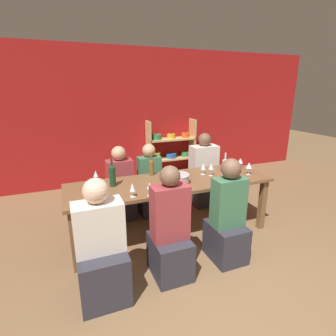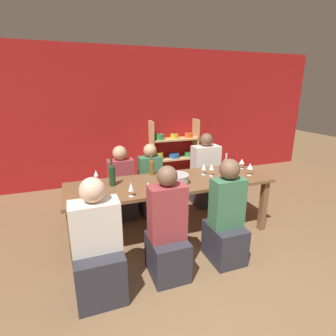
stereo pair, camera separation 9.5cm
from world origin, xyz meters
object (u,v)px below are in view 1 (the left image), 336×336
dining_table (171,187)px  mixing_bowl (177,178)px  wine_glass_white_d (211,167)px  wine_glass_red_a (240,161)px  shelf_unit (171,154)px  wine_bottle_amber (112,175)px  wine_bottle_dark (151,167)px  wine_glass_empty_b (249,166)px  person_near_a (227,223)px  person_near_b (101,255)px  wine_bottle_green (225,165)px  person_far_a (121,191)px  wine_glass_white_b (96,174)px  wine_glass_white_a (150,186)px  wine_glass_empty_a (203,167)px  cell_phone (91,187)px  wine_glass_white_c (92,188)px  person_far_c (203,178)px  person_near_c (170,237)px  person_far_b (150,188)px  wine_glass_white_e (132,188)px  wine_glass_red_b (224,171)px

dining_table → mixing_bowl: mixing_bowl is taller
mixing_bowl → wine_glass_white_d: (0.55, 0.11, 0.06)m
wine_glass_red_a → shelf_unit: bearing=98.4°
wine_bottle_amber → wine_bottle_dark: bearing=22.0°
wine_glass_empty_b → person_near_a: size_ratio=0.14×
mixing_bowl → wine_glass_white_d: wine_glass_white_d is taller
wine_bottle_dark → wine_glass_red_a: 1.36m
wine_glass_empty_b → wine_glass_white_d: 0.53m
person_near_b → wine_bottle_green: bearing=23.1°
shelf_unit → person_far_a: shelf_unit is taller
dining_table → wine_glass_empty_b: size_ratio=15.46×
wine_bottle_dark → wine_glass_white_b: 0.75m
person_near_b → wine_glass_red_a: bearing=22.8°
wine_glass_white_d → wine_glass_white_a: bearing=-160.3°
wine_glass_empty_b → person_near_b: size_ratio=0.14×
wine_bottle_dark → wine_glass_empty_a: (0.68, -0.24, -0.01)m
wine_glass_white_b → wine_glass_white_d: (1.50, -0.29, 0.01)m
shelf_unit → wine_bottle_amber: size_ratio=3.66×
wine_glass_empty_b → cell_phone: bearing=172.1°
wine_bottle_amber → wine_glass_white_c: size_ratio=2.24×
person_far_a → person_far_c: person_far_c is taller
wine_glass_white_c → wine_glass_empty_b: bearing=0.1°
person_near_c → wine_glass_white_d: bearing=39.6°
wine_glass_white_b → person_far_a: (0.39, 0.47, -0.47)m
wine_bottle_amber → wine_glass_white_c: (-0.27, -0.25, -0.03)m
wine_bottle_amber → wine_glass_white_d: bearing=-4.1°
wine_glass_red_a → person_far_b: (-1.26, 0.56, -0.45)m
wine_bottle_amber → wine_glass_white_b: bearing=131.4°
wine_glass_red_a → person_near_b: 2.44m
wine_bottle_dark → wine_glass_white_e: 0.78m
person_near_a → person_far_c: bearing=70.4°
wine_glass_white_d → person_far_c: person_far_c is taller
wine_bottle_dark → person_near_c: size_ratio=0.25×
wine_glass_red_b → dining_table: bearing=164.6°
wine_glass_white_b → person_near_b: (-0.12, -1.08, -0.44)m
wine_glass_empty_a → cell_phone: 1.52m
person_far_b → person_near_c: bearing=80.0°
wine_bottle_dark → wine_glass_white_e: wine_bottle_dark is taller
shelf_unit → wine_glass_red_a: (0.30, -2.02, 0.34)m
wine_bottle_dark → person_near_b: person_near_b is taller
wine_glass_white_d → wine_glass_white_b: bearing=168.9°
dining_table → wine_glass_white_a: size_ratio=16.92×
wine_bottle_green → wine_glass_empty_b: bearing=-29.1°
wine_bottle_amber → wine_glass_white_a: bearing=-54.2°
wine_bottle_dark → person_near_a: bearing=-63.4°
wine_glass_white_c → person_near_a: size_ratio=0.13×
wine_glass_red_a → dining_table: bearing=-172.5°
wine_glass_empty_a → person_near_b: (-1.55, -0.87, -0.44)m
wine_bottle_green → person_near_a: (-0.44, -0.75, -0.42)m
person_far_b → cell_phone: bearing=31.7°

